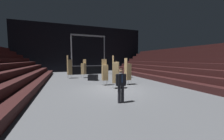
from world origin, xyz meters
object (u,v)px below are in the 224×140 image
Objects in this scene: chair_stack_front_left at (69,67)px; equipment_road_case at (93,77)px; chair_stack_front_right at (105,72)px; chair_stack_mid_left at (128,71)px; chair_stack_rear_right at (84,69)px; stage_riser at (88,69)px; man_with_tie at (121,83)px; chair_stack_mid_right at (127,69)px; chair_stack_rear_left at (116,72)px; chair_stack_mid_centre at (117,68)px.

chair_stack_front_left is 2.84× the size of equipment_road_case.
chair_stack_mid_left reaches higher than chair_stack_front_right.
chair_stack_rear_right is 2.37× the size of equipment_road_case.
stage_riser reaches higher than man_with_tie.
equipment_road_case is at bearing -77.84° from chair_stack_mid_right.
chair_stack_mid_left is (4.43, -5.53, -0.17)m from chair_stack_front_left.
chair_stack_mid_centre is at bearing -174.02° from chair_stack_rear_left.
chair_stack_front_right reaches higher than man_with_tie.
chair_stack_front_left reaches higher than chair_stack_mid_centre.
chair_stack_rear_right is (-1.24, -4.67, 0.40)m from stage_riser.
stage_riser is 5.50m from chair_stack_mid_centre.
stage_riser reaches higher than chair_stack_mid_left.
chair_stack_rear_right is at bearing 68.86° from chair_stack_front_left.
chair_stack_mid_left reaches higher than equipment_road_case.
chair_stack_rear_left is at bearing 7.87° from chair_stack_front_left.
chair_stack_front_right is (2.57, -5.09, -0.21)m from chair_stack_front_left.
chair_stack_mid_centre is 2.18× the size of equipment_road_case.
chair_stack_front_right is at bearing -81.22° from equipment_road_case.
chair_stack_front_left is 7.09m from chair_stack_mid_left.
chair_stack_mid_left is (2.40, 3.99, 0.16)m from man_with_tie.
chair_stack_front_left is 1.30× the size of chair_stack_mid_right.
chair_stack_mid_left is at bearing 22.16° from chair_stack_front_left.
stage_riser is at bearing -95.90° from man_with_tie.
chair_stack_mid_left is 5.64m from chair_stack_mid_centre.
chair_stack_mid_centre is (5.79, -0.06, -0.29)m from chair_stack_front_left.
chair_stack_front_right is at bearing 10.29° from chair_stack_front_left.
man_with_tie is 4.47m from chair_stack_front_right.
chair_stack_front_left is (-2.03, 9.52, 0.32)m from man_with_tie.
chair_stack_mid_centre is 0.82× the size of chair_stack_rear_left.
chair_stack_front_left is at bearing -121.54° from stage_riser.
stage_riser reaches higher than chair_stack_rear_left.
chair_stack_front_left is at bearing 41.05° from chair_stack_rear_right.
chair_stack_mid_right is 1.75m from chair_stack_mid_centre.
chair_stack_mid_left is 3.98m from equipment_road_case.
man_with_tie is 9.41m from chair_stack_rear_right.
chair_stack_rear_right is (-2.88, 5.41, -0.04)m from chair_stack_mid_left.
man_with_tie is at bearing -36.81° from chair_stack_mid_left.
chair_stack_front_left reaches higher than chair_stack_rear_left.
stage_riser is 6.95m from equipment_road_case.
chair_stack_rear_right reaches higher than man_with_tie.
chair_stack_mid_right is 0.82× the size of chair_stack_rear_left.
chair_stack_mid_right is (6.32, -1.73, -0.29)m from chair_stack_front_left.
chair_stack_front_right is 1.00× the size of chair_stack_rear_right.
chair_stack_mid_right is at bearing 147.84° from chair_stack_mid_left.
chair_stack_mid_centre is (-0.53, 1.67, 0.00)m from chair_stack_mid_right.
stage_riser is 2.84× the size of chair_stack_mid_centre.
chair_stack_front_right is 1.49m from chair_stack_rear_left.
equipment_road_case is (0.12, 7.15, -0.66)m from man_with_tie.
chair_stack_mid_centre reaches higher than equipment_road_case.
chair_stack_front_right is at bearing -91.30° from stage_riser.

